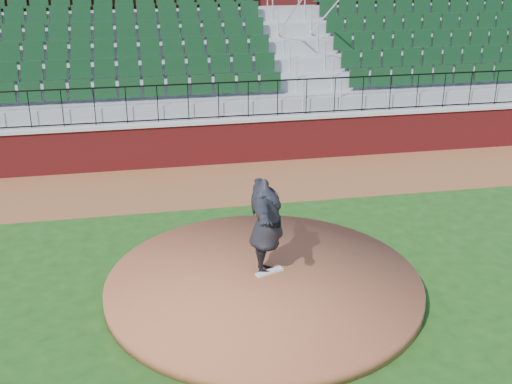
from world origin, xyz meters
The scene contains 10 objects.
ground centered at (0.00, 0.00, 0.00)m, with size 90.00×90.00×0.00m, color #1A4513.
warning_track centered at (0.00, 5.40, 0.01)m, with size 34.00×3.20×0.01m, color brown.
field_wall centered at (0.00, 7.00, 0.60)m, with size 34.00×0.35×1.20m, color maroon.
wall_cap centered at (0.00, 7.00, 1.25)m, with size 34.00×0.45×0.10m, color #B7B7B7.
wall_railing centered at (0.00, 7.00, 1.80)m, with size 34.00×0.05×1.00m, color black, non-canonical shape.
seating_stands centered at (0.00, 9.72, 2.30)m, with size 34.00×5.10×4.60m, color gray, non-canonical shape.
concourse_wall centered at (0.00, 12.52, 2.75)m, with size 34.00×0.50×5.50m, color maroon.
pitchers_mound centered at (-0.17, -0.18, 0.12)m, with size 5.79×5.79×0.25m, color brown.
pitching_rubber centered at (-0.02, 0.05, 0.27)m, with size 0.55×0.14×0.04m, color silver.
pitcher centered at (-0.07, 0.15, 1.17)m, with size 2.27×0.62×1.85m, color black.
Camera 1 is at (-2.29, -10.53, 6.29)m, focal length 46.20 mm.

